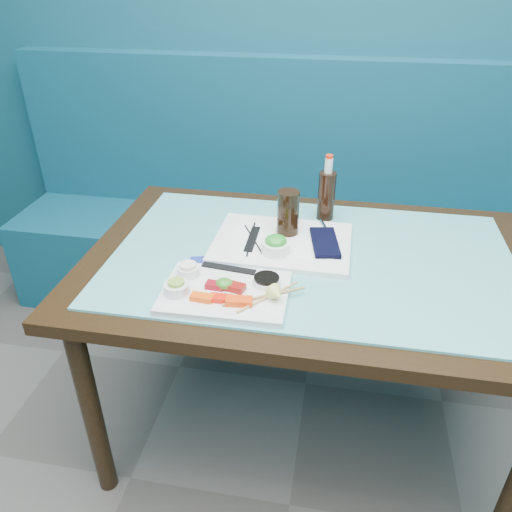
% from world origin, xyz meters
% --- Properties ---
extents(booth_bench, '(3.00, 0.56, 1.17)m').
position_xyz_m(booth_bench, '(0.00, 2.29, 0.37)').
color(booth_bench, '#0D4458').
rests_on(booth_bench, ground).
extents(dining_table, '(1.40, 0.90, 0.75)m').
position_xyz_m(dining_table, '(0.00, 1.45, 0.67)').
color(dining_table, black).
rests_on(dining_table, ground).
extents(glass_top, '(1.22, 0.76, 0.01)m').
position_xyz_m(glass_top, '(0.00, 1.45, 0.75)').
color(glass_top, '#57ACAF').
rests_on(glass_top, dining_table).
extents(sashimi_plate, '(0.34, 0.25, 0.02)m').
position_xyz_m(sashimi_plate, '(-0.21, 1.20, 0.77)').
color(sashimi_plate, white).
rests_on(sashimi_plate, glass_top).
extents(salmon_left, '(0.06, 0.03, 0.01)m').
position_xyz_m(salmon_left, '(-0.26, 1.15, 0.78)').
color(salmon_left, '#FF4F0A').
rests_on(salmon_left, sashimi_plate).
extents(salmon_mid, '(0.06, 0.03, 0.01)m').
position_xyz_m(salmon_mid, '(-0.21, 1.15, 0.78)').
color(salmon_mid, '#FF190A').
rests_on(salmon_mid, sashimi_plate).
extents(salmon_right, '(0.07, 0.04, 0.02)m').
position_xyz_m(salmon_right, '(-0.16, 1.15, 0.78)').
color(salmon_right, '#FF410A').
rests_on(salmon_right, sashimi_plate).
extents(tuna_left, '(0.05, 0.03, 0.02)m').
position_xyz_m(tuna_left, '(-0.24, 1.21, 0.78)').
color(tuna_left, maroon).
rests_on(tuna_left, sashimi_plate).
extents(tuna_right, '(0.06, 0.05, 0.02)m').
position_xyz_m(tuna_right, '(-0.19, 1.21, 0.78)').
color(tuna_right, maroon).
rests_on(tuna_right, sashimi_plate).
extents(seaweed_garnish, '(0.06, 0.06, 0.03)m').
position_xyz_m(seaweed_garnish, '(-0.22, 1.21, 0.79)').
color(seaweed_garnish, '#357E1D').
rests_on(seaweed_garnish, sashimi_plate).
extents(ramekin_wasabi, '(0.09, 0.09, 0.03)m').
position_xyz_m(ramekin_wasabi, '(-0.34, 1.17, 0.79)').
color(ramekin_wasabi, white).
rests_on(ramekin_wasabi, sashimi_plate).
extents(wasabi_fill, '(0.05, 0.05, 0.01)m').
position_xyz_m(wasabi_fill, '(-0.34, 1.17, 0.81)').
color(wasabi_fill, '#81AC37').
rests_on(wasabi_fill, ramekin_wasabi).
extents(ramekin_ginger, '(0.07, 0.07, 0.03)m').
position_xyz_m(ramekin_ginger, '(-0.33, 1.26, 0.79)').
color(ramekin_ginger, white).
rests_on(ramekin_ginger, sashimi_plate).
extents(ginger_fill, '(0.06, 0.06, 0.01)m').
position_xyz_m(ginger_fill, '(-0.33, 1.26, 0.81)').
color(ginger_fill, '#F4E7C8').
rests_on(ginger_fill, ramekin_ginger).
extents(soy_dish, '(0.08, 0.08, 0.02)m').
position_xyz_m(soy_dish, '(-0.11, 1.25, 0.78)').
color(soy_dish, white).
rests_on(soy_dish, sashimi_plate).
extents(soy_fill, '(0.08, 0.08, 0.01)m').
position_xyz_m(soy_fill, '(-0.11, 1.25, 0.79)').
color(soy_fill, black).
rests_on(soy_fill, soy_dish).
extents(lemon_wedge, '(0.06, 0.06, 0.05)m').
position_xyz_m(lemon_wedge, '(-0.07, 1.17, 0.80)').
color(lemon_wedge, '#E1E56C').
rests_on(lemon_wedge, sashimi_plate).
extents(chopstick_sleeve, '(0.16, 0.04, 0.00)m').
position_xyz_m(chopstick_sleeve, '(-0.23, 1.31, 0.78)').
color(chopstick_sleeve, black).
rests_on(chopstick_sleeve, sashimi_plate).
extents(wooden_chopstick_a, '(0.21, 0.12, 0.01)m').
position_xyz_m(wooden_chopstick_a, '(-0.10, 1.19, 0.78)').
color(wooden_chopstick_a, '#9D824A').
rests_on(wooden_chopstick_a, sashimi_plate).
extents(wooden_chopstick_b, '(0.14, 0.17, 0.01)m').
position_xyz_m(wooden_chopstick_b, '(-0.09, 1.19, 0.78)').
color(wooden_chopstick_b, tan).
rests_on(wooden_chopstick_b, sashimi_plate).
extents(serving_tray, '(0.44, 0.33, 0.02)m').
position_xyz_m(serving_tray, '(-0.10, 1.50, 0.77)').
color(serving_tray, white).
rests_on(serving_tray, glass_top).
extents(paper_placemat, '(0.34, 0.26, 0.00)m').
position_xyz_m(paper_placemat, '(-0.10, 1.50, 0.78)').
color(paper_placemat, white).
rests_on(paper_placemat, serving_tray).
extents(seaweed_bowl, '(0.10, 0.10, 0.04)m').
position_xyz_m(seaweed_bowl, '(-0.11, 1.43, 0.79)').
color(seaweed_bowl, white).
rests_on(seaweed_bowl, serving_tray).
extents(seaweed_salad, '(0.07, 0.07, 0.03)m').
position_xyz_m(seaweed_salad, '(-0.11, 1.43, 0.81)').
color(seaweed_salad, '#229325').
rests_on(seaweed_salad, seaweed_bowl).
extents(cola_glass, '(0.09, 0.09, 0.15)m').
position_xyz_m(cola_glass, '(-0.09, 1.56, 0.85)').
color(cola_glass, black).
rests_on(cola_glass, serving_tray).
extents(navy_pouch, '(0.11, 0.19, 0.01)m').
position_xyz_m(navy_pouch, '(0.04, 1.50, 0.78)').
color(navy_pouch, black).
rests_on(navy_pouch, serving_tray).
extents(fork, '(0.04, 0.10, 0.01)m').
position_xyz_m(fork, '(0.03, 1.61, 0.78)').
color(fork, white).
rests_on(fork, serving_tray).
extents(black_chopstick_a, '(0.02, 0.22, 0.01)m').
position_xyz_m(black_chopstick_a, '(-0.20, 1.49, 0.78)').
color(black_chopstick_a, black).
rests_on(black_chopstick_a, serving_tray).
extents(black_chopstick_b, '(0.09, 0.18, 0.01)m').
position_xyz_m(black_chopstick_b, '(-0.19, 1.49, 0.78)').
color(black_chopstick_b, black).
rests_on(black_chopstick_b, serving_tray).
extents(tray_sleeve, '(0.03, 0.17, 0.00)m').
position_xyz_m(tray_sleeve, '(-0.19, 1.49, 0.78)').
color(tray_sleeve, black).
rests_on(tray_sleeve, serving_tray).
extents(cola_bottle_body, '(0.07, 0.07, 0.17)m').
position_xyz_m(cola_bottle_body, '(0.02, 1.72, 0.84)').
color(cola_bottle_body, black).
rests_on(cola_bottle_body, glass_top).
extents(cola_bottle_neck, '(0.03, 0.03, 0.05)m').
position_xyz_m(cola_bottle_neck, '(0.02, 1.72, 0.95)').
color(cola_bottle_neck, white).
rests_on(cola_bottle_neck, cola_bottle_body).
extents(cola_bottle_cap, '(0.03, 0.03, 0.01)m').
position_xyz_m(cola_bottle_cap, '(0.02, 1.72, 0.98)').
color(cola_bottle_cap, red).
rests_on(cola_bottle_cap, cola_bottle_neck).
extents(blue_napkin, '(0.16, 0.16, 0.01)m').
position_xyz_m(blue_napkin, '(-0.28, 1.33, 0.76)').
color(blue_napkin, navy).
rests_on(blue_napkin, glass_top).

